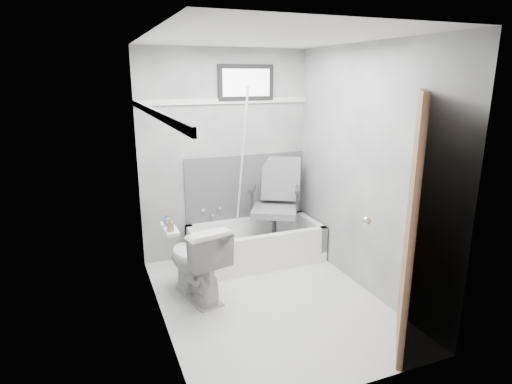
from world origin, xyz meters
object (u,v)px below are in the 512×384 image
bathtub (256,243)px  door (468,234)px  soap_bottle_b (167,220)px  toilet (196,261)px  office_chair (275,204)px  soap_bottle_a (170,224)px

bathtub → door: (0.75, -2.21, 0.79)m
soap_bottle_b → toilet: bearing=50.5°
office_chair → soap_bottle_a: bearing=-112.2°
bathtub → toilet: bearing=-145.6°
toilet → bathtub: bearing=-158.8°
bathtub → door: bearing=-71.3°
bathtub → toilet: size_ratio=1.96×
door → soap_bottle_a: bearing=150.2°
bathtub → door: size_ratio=0.75×
door → soap_bottle_a: door is taller
office_chair → toilet: office_chair is taller
soap_bottle_a → door: bearing=-29.8°
toilet → soap_bottle_a: 0.85m
toilet → door: door is taller
bathtub → office_chair: size_ratio=1.43×
office_chair → toilet: size_ratio=1.37×
soap_bottle_b → soap_bottle_a: bearing=-90.0°
door → office_chair: bearing=102.4°
toilet → soap_bottle_b: size_ratio=8.99×
office_chair → door: door is taller
soap_bottle_b → office_chair: bearing=35.6°
bathtub → office_chair: (0.25, 0.05, 0.43)m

